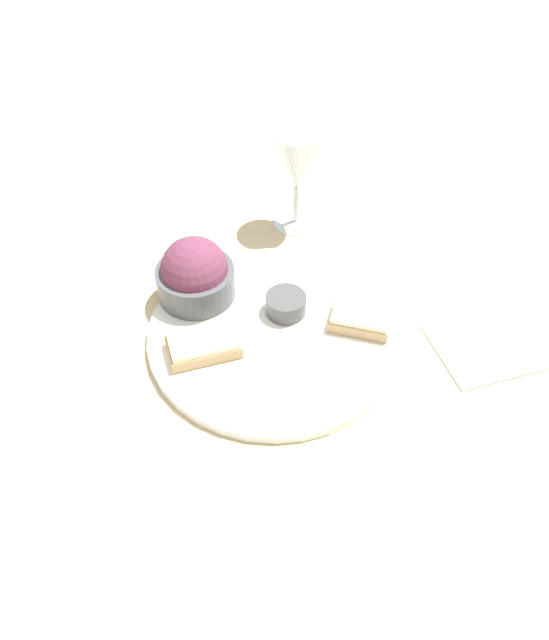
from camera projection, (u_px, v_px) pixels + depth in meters
ground_plane at (274, 337)px, 0.88m from camera, size 4.00×4.00×0.00m
dinner_plate at (274, 333)px, 0.88m from camera, size 0.36×0.36×0.01m
salad_bowl at (195, 275)px, 0.90m from camera, size 0.11×0.11×0.10m
sauce_ramekin at (286, 303)px, 0.89m from camera, size 0.06×0.06×0.03m
cheese_toast_near at (204, 345)px, 0.84m from camera, size 0.11×0.08×0.03m
cheese_toast_far at (361, 318)px, 0.87m from camera, size 0.10×0.08×0.03m
wine_glass at (297, 164)px, 0.99m from camera, size 0.08×0.08×0.17m
napkin at (488, 345)px, 0.87m from camera, size 0.17×0.16×0.01m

